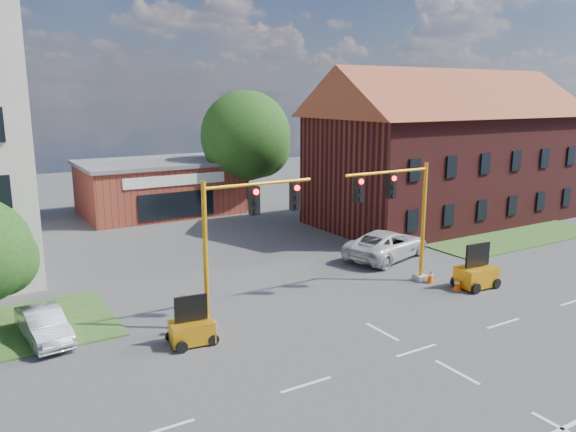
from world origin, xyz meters
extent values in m
plane|color=#434346|center=(0.00, 0.00, 0.00)|extent=(120.00, 120.00, 0.00)
cube|color=#29481B|center=(18.00, 9.00, 0.04)|extent=(14.00, 4.00, 0.08)
cube|color=brown|center=(0.00, 30.00, 2.00)|extent=(12.00, 8.00, 4.00)
cube|color=slate|center=(0.00, 30.00, 4.15)|extent=(12.40, 8.40, 0.30)
cube|color=silver|center=(0.00, 25.95, 3.20)|extent=(8.00, 0.10, 0.80)
cube|color=black|center=(0.00, 25.95, 1.30)|extent=(6.00, 0.10, 2.00)
cube|color=#4B1716|center=(18.00, 16.00, 4.00)|extent=(20.00, 10.00, 8.00)
cylinder|color=#3A2215|center=(6.50, 27.00, 2.22)|extent=(0.44, 0.44, 4.44)
sphere|color=#184114|center=(6.50, 27.00, 6.25)|extent=(7.38, 7.38, 7.38)
sphere|color=#184114|center=(7.98, 27.30, 5.25)|extent=(5.16, 5.16, 5.16)
sphere|color=#184114|center=(-13.12, 10.80, 2.86)|extent=(3.07, 3.07, 3.07)
cube|color=#999994|center=(-6.00, 6.00, 0.15)|extent=(0.60, 0.60, 0.30)
cylinder|color=orange|center=(-6.00, 6.00, 3.10)|extent=(0.20, 0.20, 6.20)
cylinder|color=orange|center=(-3.50, 6.00, 5.90)|extent=(5.00, 0.14, 0.14)
cube|color=black|center=(-3.75, 6.00, 5.20)|extent=(0.40, 0.32, 1.20)
cube|color=black|center=(-1.75, 6.00, 5.20)|extent=(0.40, 0.32, 1.20)
sphere|color=#FF0C07|center=(-3.75, 5.82, 5.60)|extent=(0.24, 0.24, 0.24)
cube|color=#999994|center=(6.00, 6.00, 0.15)|extent=(0.60, 0.60, 0.30)
cylinder|color=orange|center=(6.00, 6.00, 3.10)|extent=(0.20, 0.20, 6.20)
cylinder|color=orange|center=(3.50, 6.00, 5.90)|extent=(5.00, 0.14, 0.14)
cube|color=black|center=(3.75, 6.00, 5.20)|extent=(0.40, 0.32, 1.20)
cube|color=black|center=(1.75, 6.00, 5.20)|extent=(0.40, 0.32, 1.20)
sphere|color=#FF0C07|center=(3.75, 5.82, 5.60)|extent=(0.24, 0.24, 0.24)
cube|color=orange|center=(-7.09, 4.99, 0.51)|extent=(1.79, 1.32, 0.83)
cube|color=black|center=(-7.09, 4.99, 1.47)|extent=(1.29, 0.29, 1.01)
cube|color=orange|center=(7.64, 3.79, 0.58)|extent=(2.00, 1.42, 0.96)
cube|color=black|center=(7.64, 3.79, 1.70)|extent=(1.49, 0.24, 1.17)
cube|color=#FF5E0D|center=(-7.47, 6.19, 0.02)|extent=(0.38, 0.38, 0.04)
cone|color=#FF5E0D|center=(-7.47, 6.19, 0.35)|extent=(0.40, 0.40, 0.70)
cylinder|color=silver|center=(-7.47, 6.19, 0.42)|extent=(0.27, 0.27, 0.09)
cube|color=#FF5E0D|center=(-5.95, 8.82, 0.02)|extent=(0.38, 0.38, 0.04)
cone|color=#FF5E0D|center=(-5.95, 8.82, 0.35)|extent=(0.40, 0.40, 0.70)
cylinder|color=silver|center=(-5.95, 8.82, 0.42)|extent=(0.27, 0.27, 0.09)
cube|color=#FF5E0D|center=(6.48, 3.94, 0.02)|extent=(0.38, 0.38, 0.04)
cone|color=#FF5E0D|center=(6.48, 3.94, 0.35)|extent=(0.40, 0.40, 0.70)
cylinder|color=silver|center=(6.48, 3.94, 0.42)|extent=(0.27, 0.27, 0.09)
cube|color=#FF5E0D|center=(6.18, 5.46, 0.02)|extent=(0.38, 0.38, 0.04)
cone|color=#FF5E0D|center=(6.18, 5.46, 0.35)|extent=(0.40, 0.40, 0.70)
cylinder|color=silver|center=(6.18, 5.46, 0.42)|extent=(0.27, 0.27, 0.09)
imported|color=silver|center=(7.24, 10.12, 0.84)|extent=(6.58, 4.43, 1.67)
imported|color=#B2B3BA|center=(-11.98, 8.29, 0.65)|extent=(1.79, 4.08, 1.30)
camera|label=1|loc=(-14.41, -14.41, 9.52)|focal=35.00mm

